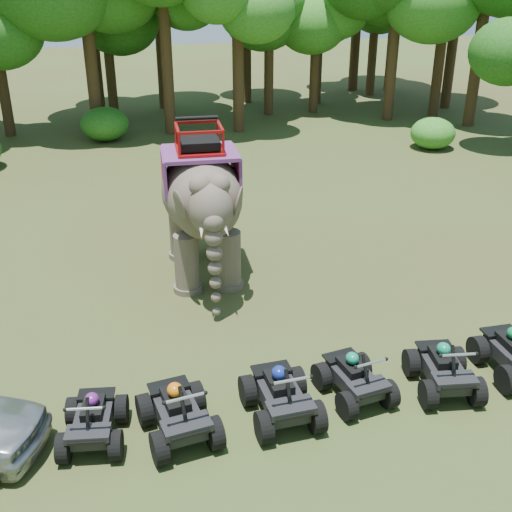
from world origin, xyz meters
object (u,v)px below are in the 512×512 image
object	(u,v)px
atv_0	(92,415)
atv_3	(355,372)
atv_1	(178,406)
atv_2	(281,389)
elephant	(202,201)
atv_4	(445,364)

from	to	relation	value
atv_0	atv_3	size ratio (longest dim) A/B	0.97
atv_1	atv_2	size ratio (longest dim) A/B	1.00
atv_0	atv_1	xyz separation A→B (m)	(1.57, -0.21, 0.07)
atv_3	atv_0	bearing A→B (deg)	171.43
elephant	atv_3	distance (m)	6.92
elephant	atv_0	bearing A→B (deg)	-112.81
elephant	atv_2	bearing A→B (deg)	-83.22
elephant	atv_4	distance (m)	7.85
atv_3	atv_4	xyz separation A→B (m)	(1.90, -0.17, 0.03)
atv_2	atv_4	world-z (taller)	atv_2
elephant	atv_0	size ratio (longest dim) A/B	3.26
atv_2	atv_3	size ratio (longest dim) A/B	1.10
atv_1	atv_4	world-z (taller)	atv_1
atv_0	atv_4	xyz separation A→B (m)	(7.12, -0.05, 0.05)
atv_0	atv_2	distance (m)	3.59
atv_4	atv_0	bearing A→B (deg)	-172.76
atv_1	atv_4	xyz separation A→B (m)	(5.55, 0.16, -0.02)
elephant	atv_0	world-z (taller)	elephant
elephant	atv_4	xyz separation A→B (m)	(4.00, -6.58, -1.53)
atv_0	atv_2	xyz separation A→B (m)	(3.59, -0.15, 0.07)
atv_1	atv_4	bearing A→B (deg)	-7.40
atv_1	atv_3	bearing A→B (deg)	-3.83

